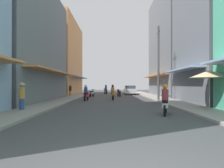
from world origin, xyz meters
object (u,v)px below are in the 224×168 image
object	(u,v)px
parked_car	(129,90)
vendor_umbrella	(209,74)
motorbike_red	(86,94)
street_sign_no_entry	(163,83)
motorbike_green	(105,90)
motorbike_maroon	(118,93)
pedestrian_midway	(70,90)
pedestrian_far	(21,95)
motorbike_orange	(112,93)
utility_pole	(158,63)
motorbike_white	(165,101)
motorbike_silver	(91,93)

from	to	relation	value
parked_car	vendor_umbrella	xyz separation A→B (m)	(2.98, -20.76, 1.46)
motorbike_red	street_sign_no_entry	size ratio (longest dim) A/B	0.68
motorbike_green	street_sign_no_entry	bearing A→B (deg)	-72.46
motorbike_maroon	pedestrian_midway	distance (m)	6.42
vendor_umbrella	street_sign_no_entry	distance (m)	5.06
pedestrian_far	motorbike_maroon	bearing A→B (deg)	68.10
motorbike_orange	motorbike_red	xyz separation A→B (m)	(-2.60, -1.20, 0.00)
motorbike_maroon	motorbike_green	xyz separation A→B (m)	(-1.94, 7.00, 0.20)
motorbike_orange	pedestrian_midway	distance (m)	8.22
parked_car	pedestrian_far	distance (m)	22.71
motorbike_maroon	utility_pole	distance (m)	8.89
motorbike_white	utility_pole	bearing A→B (deg)	79.52
motorbike_orange	motorbike_white	xyz separation A→B (m)	(2.69, -10.53, 0.00)
motorbike_orange	motorbike_green	size ratio (longest dim) A/B	1.02
motorbike_orange	motorbike_red	size ratio (longest dim) A/B	1.00
motorbike_white	motorbike_silver	size ratio (longest dim) A/B	0.98
motorbike_white	vendor_umbrella	size ratio (longest dim) A/B	0.72
motorbike_silver	utility_pole	size ratio (longest dim) A/B	0.25
motorbike_red	pedestrian_far	world-z (taller)	pedestrian_far
motorbike_maroon	pedestrian_far	world-z (taller)	pedestrian_far
motorbike_white	motorbike_maroon	bearing A→B (deg)	96.55
motorbike_silver	motorbike_green	bearing A→B (deg)	78.32
motorbike_red	pedestrian_far	size ratio (longest dim) A/B	1.05
motorbike_maroon	utility_pole	bearing A→B (deg)	-64.96
motorbike_red	pedestrian_midway	distance (m)	7.81
motorbike_green	street_sign_no_entry	world-z (taller)	street_sign_no_entry
motorbike_red	utility_pole	world-z (taller)	utility_pole
motorbike_red	street_sign_no_entry	distance (m)	7.49
motorbike_silver	street_sign_no_entry	distance (m)	11.77
pedestrian_midway	street_sign_no_entry	distance (m)	14.13
motorbike_orange	motorbike_white	world-z (taller)	same
motorbike_orange	pedestrian_far	size ratio (longest dim) A/B	1.06
motorbike_red	pedestrian_midway	bearing A→B (deg)	112.58
parked_car	motorbike_maroon	bearing A→B (deg)	-108.22
motorbike_white	parked_car	world-z (taller)	motorbike_white
motorbike_maroon	street_sign_no_entry	xyz separation A→B (m)	(3.42, -9.95, 1.21)
motorbike_maroon	vendor_umbrella	bearing A→B (deg)	-71.44
motorbike_silver	parked_car	distance (m)	8.51
motorbike_silver	pedestrian_far	bearing A→B (deg)	-100.12
motorbike_orange	motorbike_red	bearing A→B (deg)	-155.34
pedestrian_midway	motorbike_white	bearing A→B (deg)	-63.36
motorbike_orange	pedestrian_far	world-z (taller)	pedestrian_far
street_sign_no_entry	motorbike_silver	bearing A→B (deg)	126.18
motorbike_red	motorbike_silver	bearing A→B (deg)	90.65
motorbike_silver	vendor_umbrella	size ratio (longest dim) A/B	0.74
motorbike_white	motorbike_green	world-z (taller)	same
pedestrian_far	street_sign_no_entry	world-z (taller)	street_sign_no_entry
motorbike_white	parked_car	bearing A→B (deg)	89.76
motorbike_silver	motorbike_green	xyz separation A→B (m)	(1.55, 7.51, 0.20)
motorbike_maroon	motorbike_green	world-z (taller)	motorbike_green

